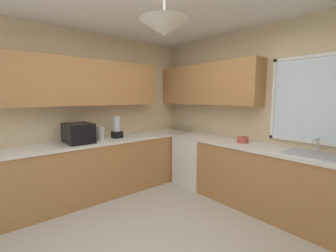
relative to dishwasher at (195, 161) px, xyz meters
The scene contains 10 objects.
ground_plane 1.98m from the dishwasher, 55.96° to the right, with size 9.03×9.03×0.00m, color #B7B2A8.
room_shell 1.87m from the dishwasher, 57.66° to the right, with size 4.22×4.00×2.68m.
counter_run_left 1.73m from the dishwasher, 112.40° to the right, with size 0.65×3.61×0.90m.
counter_run_back 1.29m from the dishwasher, ahead, with size 3.31×0.65×0.90m.
dishwasher is the anchor object (origin of this frame).
microwave 2.05m from the dishwasher, 109.75° to the right, with size 0.48×0.36×0.29m, color black.
kettle 1.73m from the dishwasher, 113.14° to the right, with size 0.12×0.12×0.22m, color #B7B7BC.
sink_assembly 1.91m from the dishwasher, ahead, with size 0.56×0.40×0.19m.
bowl 1.06m from the dishwasher, ahead, with size 0.17×0.17×0.09m, color #B74C42.
blender_appliance 1.52m from the dishwasher, 118.64° to the right, with size 0.15×0.15×0.36m.
Camera 1 is at (1.65, -1.34, 1.58)m, focal length 24.08 mm.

